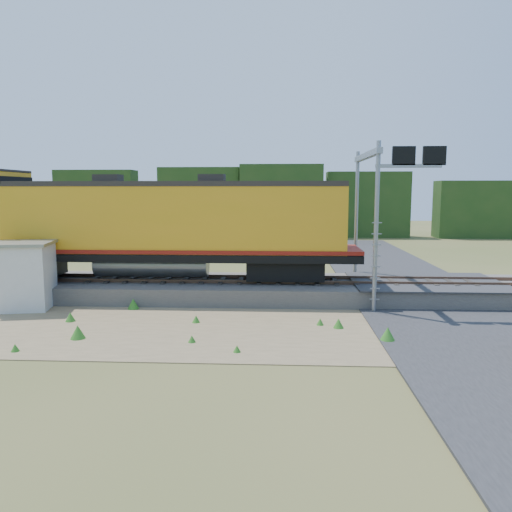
{
  "coord_description": "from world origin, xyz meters",
  "views": [
    {
      "loc": [
        0.17,
        -17.64,
        5.09
      ],
      "look_at": [
        -0.92,
        3.0,
        2.4
      ],
      "focal_mm": 35.0,
      "sensor_mm": 36.0,
      "label": 1
    }
  ],
  "objects": [
    {
      "name": "ground",
      "position": [
        0.0,
        0.0,
        0.0
      ],
      "size": [
        140.0,
        140.0,
        0.0
      ],
      "primitive_type": "plane",
      "color": "#475123",
      "rests_on": "ground"
    },
    {
      "name": "ballast",
      "position": [
        0.0,
        6.0,
        0.4
      ],
      "size": [
        70.0,
        5.0,
        0.8
      ],
      "primitive_type": "cube",
      "color": "slate",
      "rests_on": "ground"
    },
    {
      "name": "rails",
      "position": [
        0.0,
        6.0,
        0.88
      ],
      "size": [
        70.0,
        1.54,
        0.16
      ],
      "color": "brown",
      "rests_on": "ballast"
    },
    {
      "name": "dirt_shoulder",
      "position": [
        -2.0,
        0.5,
        0.01
      ],
      "size": [
        26.0,
        8.0,
        0.03
      ],
      "primitive_type": "cube",
      "color": "#8C7754",
      "rests_on": "ground"
    },
    {
      "name": "road",
      "position": [
        7.0,
        0.74,
        0.09
      ],
      "size": [
        7.0,
        66.0,
        0.86
      ],
      "color": "#38383A",
      "rests_on": "ground"
    },
    {
      "name": "tree_line_north",
      "position": [
        0.0,
        38.0,
        3.07
      ],
      "size": [
        130.0,
        3.0,
        6.5
      ],
      "color": "#1E3C16",
      "rests_on": "ground"
    },
    {
      "name": "weed_clumps",
      "position": [
        -3.5,
        0.1,
        0.0
      ],
      "size": [
        15.0,
        6.2,
        0.56
      ],
      "primitive_type": null,
      "color": "#307321",
      "rests_on": "ground"
    },
    {
      "name": "locomotive",
      "position": [
        -6.44,
        6.0,
        3.5
      ],
      "size": [
        19.94,
        3.04,
        5.15
      ],
      "color": "black",
      "rests_on": "rails"
    },
    {
      "name": "shed",
      "position": [
        -11.05,
        3.15,
        1.48
      ],
      "size": [
        2.9,
        2.9,
        2.93
      ],
      "rotation": [
        0.0,
        0.0,
        0.2
      ],
      "color": "silver",
      "rests_on": "ground"
    },
    {
      "name": "signal_gantry",
      "position": [
        4.42,
        5.33,
        5.34
      ],
      "size": [
        2.83,
        6.2,
        7.13
      ],
      "color": "gray",
      "rests_on": "ground"
    }
  ]
}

